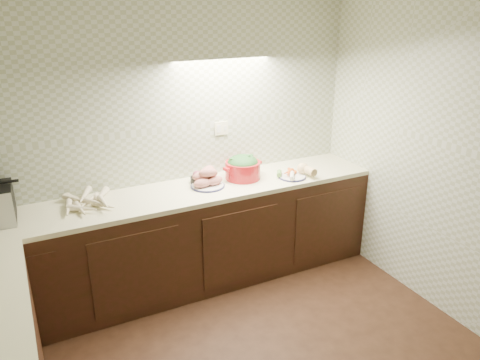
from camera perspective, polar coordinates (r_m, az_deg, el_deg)
name	(u,v)px	position (r m, az deg, el deg)	size (l,w,h in m)	color
room	(268,163)	(2.38, 3.46, 2.12)	(3.60, 3.60, 2.60)	black
counter	(123,316)	(3.30, -14.05, -15.83)	(3.60, 3.60, 0.90)	black
parsnip_pile	(80,204)	(3.81, -18.90, -2.75)	(0.36, 0.44, 0.08)	beige
sweet_potato_plate	(207,179)	(4.01, -4.04, 0.16)	(0.29, 0.29, 0.18)	#1A1A45
onion_bowl	(199,178)	(4.11, -5.08, 0.22)	(0.15, 0.15, 0.11)	black
dutch_oven	(243,167)	(4.17, 0.34, 1.57)	(0.39, 0.36, 0.22)	#A8151B
veg_plate	(297,172)	(4.27, 6.92, 0.97)	(0.33, 0.25, 0.12)	#1A1A45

